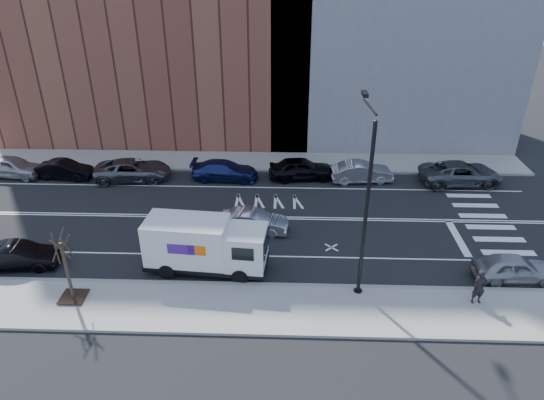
# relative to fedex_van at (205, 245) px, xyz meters

# --- Properties ---
(ground) EXTENTS (120.00, 120.00, 0.00)m
(ground) POSITION_rel_fedex_van_xyz_m (0.87, 5.60, -1.54)
(ground) COLOR black
(ground) RESTS_ON ground
(sidewalk_near) EXTENTS (44.00, 3.60, 0.15)m
(sidewalk_near) POSITION_rel_fedex_van_xyz_m (0.87, -3.20, -1.47)
(sidewalk_near) COLOR gray
(sidewalk_near) RESTS_ON ground
(sidewalk_far) EXTENTS (44.00, 3.60, 0.15)m
(sidewalk_far) POSITION_rel_fedex_van_xyz_m (0.87, 14.40, -1.47)
(sidewalk_far) COLOR gray
(sidewalk_far) RESTS_ON ground
(curb_near) EXTENTS (44.00, 0.25, 0.17)m
(curb_near) POSITION_rel_fedex_van_xyz_m (0.87, -1.40, -1.46)
(curb_near) COLOR gray
(curb_near) RESTS_ON ground
(curb_far) EXTENTS (44.00, 0.25, 0.17)m
(curb_far) POSITION_rel_fedex_van_xyz_m (0.87, 12.60, -1.46)
(curb_far) COLOR gray
(curb_far) RESTS_ON ground
(crosswalk) EXTENTS (3.00, 14.00, 0.01)m
(crosswalk) POSITION_rel_fedex_van_xyz_m (16.87, 5.60, -1.54)
(crosswalk) COLOR white
(crosswalk) RESTS_ON ground
(road_markings) EXTENTS (40.00, 8.60, 0.01)m
(road_markings) POSITION_rel_fedex_van_xyz_m (0.87, 5.60, -1.54)
(road_markings) COLOR white
(road_markings) RESTS_ON ground
(bldg_brick) EXTENTS (26.00, 10.00, 22.00)m
(bldg_brick) POSITION_rel_fedex_van_xyz_m (-7.13, 21.20, 9.46)
(bldg_brick) COLOR brown
(bldg_brick) RESTS_ON ground
(streetlight) EXTENTS (0.44, 4.02, 9.34)m
(streetlight) POSITION_rel_fedex_van_xyz_m (7.87, -1.31, 3.54)
(streetlight) COLOR black
(streetlight) RESTS_ON ground
(street_tree) EXTENTS (1.20, 1.20, 3.75)m
(street_tree) POSITION_rel_fedex_van_xyz_m (-6.13, -2.80, -0.09)
(street_tree) COLOR black
(street_tree) RESTS_ON ground
(fedex_van) EXTENTS (6.59, 2.74, 2.94)m
(fedex_van) POSITION_rel_fedex_van_xyz_m (0.00, 0.00, 0.00)
(fedex_van) COLOR black
(fedex_van) RESTS_ON ground
(far_parked_a) EXTENTS (4.79, 2.44, 1.56)m
(far_parked_a) POSITION_rel_fedex_van_xyz_m (-16.24, 11.20, -0.76)
(far_parked_a) COLOR #A4A5A8
(far_parked_a) RESTS_ON ground
(far_parked_b) EXTENTS (4.20, 1.80, 1.35)m
(far_parked_b) POSITION_rel_fedex_van_xyz_m (-12.23, 11.03, -0.87)
(far_parked_b) COLOR black
(far_parked_b) RESTS_ON ground
(far_parked_c) EXTENTS (5.71, 3.12, 1.52)m
(far_parked_c) POSITION_rel_fedex_van_xyz_m (-7.13, 10.96, -0.78)
(far_parked_c) COLOR #575960
(far_parked_c) RESTS_ON ground
(far_parked_d) EXTENTS (4.94, 2.13, 1.42)m
(far_parked_d) POSITION_rel_fedex_van_xyz_m (-0.34, 11.22, -0.83)
(far_parked_d) COLOR navy
(far_parked_d) RESTS_ON ground
(far_parked_e) EXTENTS (4.93, 2.42, 1.62)m
(far_parked_e) POSITION_rel_fedex_van_xyz_m (5.29, 11.51, -0.73)
(far_parked_e) COLOR black
(far_parked_e) RESTS_ON ground
(far_parked_f) EXTENTS (4.62, 2.00, 1.48)m
(far_parked_f) POSITION_rel_fedex_van_xyz_m (9.67, 11.20, -0.80)
(far_parked_f) COLOR #A5A5AA
(far_parked_f) RESTS_ON ground
(far_parked_g) EXTENTS (6.00, 3.13, 1.61)m
(far_parked_g) POSITION_rel_fedex_van_xyz_m (16.81, 11.08, -0.73)
(far_parked_g) COLOR #505458
(far_parked_g) RESTS_ON ground
(driving_sedan) EXTENTS (4.26, 1.82, 1.37)m
(driving_sedan) POSITION_rel_fedex_van_xyz_m (2.25, 3.96, -0.86)
(driving_sedan) COLOR #B9B8BD
(driving_sedan) RESTS_ON ground
(near_parked_rear_a) EXTENTS (4.30, 1.84, 1.38)m
(near_parked_rear_a) POSITION_rel_fedex_van_xyz_m (-10.08, -0.13, -0.85)
(near_parked_rear_a) COLOR black
(near_parked_rear_a) RESTS_ON ground
(near_parked_front) EXTENTS (4.23, 1.80, 1.42)m
(near_parked_front) POSITION_rel_fedex_van_xyz_m (16.03, -0.36, -0.83)
(near_parked_front) COLOR #9D9CA1
(near_parked_front) RESTS_ON ground
(pedestrian) EXTENTS (0.73, 0.54, 1.83)m
(pedestrian) POSITION_rel_fedex_van_xyz_m (13.48, -2.45, -0.48)
(pedestrian) COLOR black
(pedestrian) RESTS_ON sidewalk_near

